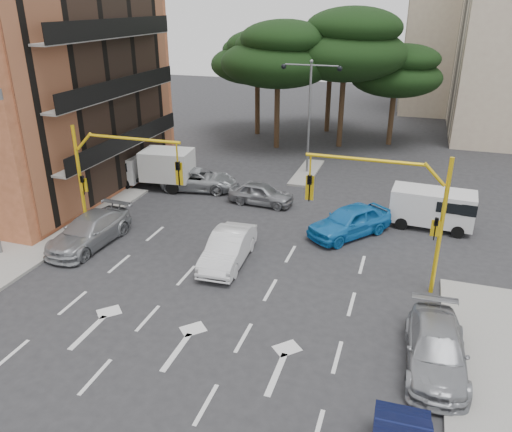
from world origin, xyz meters
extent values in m
plane|color=#28282B|center=(0.00, 0.00, 0.00)|extent=(120.00, 120.00, 0.00)
cube|color=gray|center=(0.00, 16.00, 0.07)|extent=(1.40, 6.00, 0.15)
cube|color=#9D5131|center=(-18.00, 8.00, 6.50)|extent=(15.00, 16.00, 13.00)
cube|color=black|center=(-10.44, 8.00, 6.00)|extent=(0.12, 14.72, 11.20)
cube|color=black|center=(9.94, 32.00, 8.50)|extent=(0.12, 11.04, 16.20)
cube|color=#CAB298|center=(13.00, 44.00, 8.00)|extent=(16.00, 12.00, 16.00)
cube|color=black|center=(4.94, 44.00, 7.50)|extent=(0.12, 11.04, 14.20)
cylinder|color=#382616|center=(-4.00, 22.00, 2.48)|extent=(0.44, 0.44, 4.95)
ellipsoid|color=black|center=(-4.00, 22.00, 6.93)|extent=(9.15, 9.15, 3.87)
ellipsoid|color=black|center=(-3.40, 21.60, 8.80)|extent=(6.86, 6.86, 2.86)
ellipsoid|color=black|center=(-4.50, 22.30, 8.25)|extent=(6.07, 6.07, 2.64)
cylinder|color=#382616|center=(1.00, 24.00, 2.70)|extent=(0.44, 0.44, 5.40)
ellipsoid|color=black|center=(1.00, 24.00, 7.56)|extent=(9.98, 9.98, 4.22)
ellipsoid|color=black|center=(1.60, 23.60, 9.60)|extent=(7.49, 7.49, 3.12)
ellipsoid|color=black|center=(0.50, 24.30, 9.00)|extent=(6.62, 6.62, 2.88)
cylinder|color=#382616|center=(-7.00, 26.00, 2.25)|extent=(0.44, 0.44, 4.50)
ellipsoid|color=black|center=(-7.00, 26.00, 6.30)|extent=(8.32, 8.32, 3.52)
ellipsoid|color=black|center=(-6.40, 25.60, 8.00)|extent=(6.24, 6.24, 2.60)
ellipsoid|color=black|center=(-7.50, 26.30, 7.50)|extent=(5.52, 5.52, 2.40)
cylinder|color=#382616|center=(5.00, 26.00, 2.02)|extent=(0.44, 0.44, 4.05)
ellipsoid|color=black|center=(5.00, 26.00, 5.67)|extent=(7.49, 7.49, 3.17)
ellipsoid|color=black|center=(5.60, 25.60, 7.20)|extent=(5.62, 5.62, 2.34)
ellipsoid|color=black|center=(4.50, 26.30, 6.75)|extent=(4.97, 4.97, 2.16)
cylinder|color=#382616|center=(-1.00, 29.00, 2.48)|extent=(0.44, 0.44, 4.95)
ellipsoid|color=black|center=(-1.00, 29.00, 6.93)|extent=(9.15, 9.15, 3.87)
ellipsoid|color=black|center=(-0.40, 28.60, 8.80)|extent=(6.86, 6.86, 2.86)
ellipsoid|color=black|center=(-1.50, 29.30, 8.25)|extent=(6.07, 6.07, 2.64)
cylinder|color=yellow|center=(8.60, 2.00, 3.00)|extent=(0.18, 0.18, 6.00)
cylinder|color=yellow|center=(8.05, 2.00, 5.25)|extent=(0.95, 0.14, 0.95)
cylinder|color=yellow|center=(5.30, 2.00, 5.60)|extent=(4.80, 0.14, 0.14)
cylinder|color=yellow|center=(3.10, 2.00, 5.15)|extent=(0.08, 0.08, 0.90)
imported|color=black|center=(3.10, 2.00, 4.10)|extent=(0.20, 0.24, 1.20)
cube|color=yellow|center=(3.10, 2.08, 4.10)|extent=(0.36, 0.06, 1.10)
imported|color=black|center=(8.38, 1.85, 3.00)|extent=(0.16, 0.20, 1.00)
cube|color=yellow|center=(8.38, 1.95, 3.00)|extent=(0.35, 0.08, 0.70)
cylinder|color=yellow|center=(-8.60, 2.00, 3.00)|extent=(0.18, 0.18, 6.00)
cylinder|color=yellow|center=(-8.05, 2.00, 5.25)|extent=(0.95, 0.14, 0.95)
cylinder|color=yellow|center=(-5.30, 2.00, 5.60)|extent=(4.80, 0.14, 0.14)
cylinder|color=yellow|center=(-3.10, 2.00, 5.15)|extent=(0.08, 0.08, 0.90)
imported|color=black|center=(-3.10, 2.00, 4.10)|extent=(0.20, 0.24, 1.20)
cube|color=yellow|center=(-3.10, 2.08, 4.10)|extent=(0.36, 0.06, 1.10)
imported|color=black|center=(-8.38, 1.85, 3.00)|extent=(0.16, 0.20, 1.00)
cube|color=yellow|center=(-8.38, 1.95, 3.00)|extent=(0.35, 0.08, 0.70)
cylinder|color=slate|center=(-9.60, -1.00, 7.90)|extent=(0.20, 0.20, 0.45)
cylinder|color=slate|center=(0.00, 16.00, 3.90)|extent=(0.16, 0.16, 7.50)
cylinder|color=slate|center=(-0.90, 16.00, 7.55)|extent=(1.80, 0.10, 0.10)
sphere|color=black|center=(-1.90, 16.00, 7.40)|extent=(0.36, 0.36, 0.36)
cylinder|color=slate|center=(0.90, 16.00, 7.55)|extent=(1.80, 0.10, 0.10)
sphere|color=black|center=(1.90, 16.00, 7.40)|extent=(0.36, 0.36, 0.36)
sphere|color=slate|center=(0.00, 16.00, 7.80)|extent=(0.24, 0.24, 0.24)
imported|color=silver|center=(-0.60, 1.73, 0.76)|extent=(1.86, 4.71, 1.53)
imported|color=#166CB9|center=(4.41, 6.56, 0.82)|extent=(4.51, 4.98, 1.64)
imported|color=#979A9E|center=(-8.00, 1.34, 0.76)|extent=(2.41, 5.36, 1.52)
imported|color=#A0A4A8|center=(-6.03, 10.52, 0.69)|extent=(5.26, 3.10, 1.37)
imported|color=gray|center=(-1.38, 9.37, 0.68)|extent=(4.09, 1.85, 1.36)
imported|color=#919399|center=(8.70, -2.95, 0.71)|extent=(2.19, 4.95, 1.41)
camera|label=1|loc=(7.15, -17.78, 11.52)|focal=35.00mm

